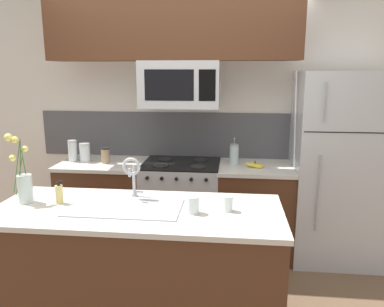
{
  "coord_description": "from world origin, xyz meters",
  "views": [
    {
      "loc": [
        0.5,
        -2.68,
        1.82
      ],
      "look_at": [
        0.18,
        0.27,
        1.16
      ],
      "focal_mm": 35.0,
      "sensor_mm": 36.0,
      "label": 1
    }
  ],
  "objects": [
    {
      "name": "ground_plane",
      "position": [
        0.0,
        0.0,
        0.0
      ],
      "size": [
        10.0,
        10.0,
        0.0
      ],
      "primitive_type": "plane",
      "color": "brown"
    },
    {
      "name": "upper_cabinet_band",
      "position": [
        -0.06,
        0.85,
        2.21
      ],
      "size": [
        2.31,
        0.34,
        0.6
      ],
      "primitive_type": "cube",
      "color": "#4C2B19"
    },
    {
      "name": "storage_jar_short",
      "position": [
        -0.76,
        0.87,
        0.99
      ],
      "size": [
        0.09,
        0.09,
        0.16
      ],
      "color": "#997F5B",
      "rests_on": "back_counter_left"
    },
    {
      "name": "island_counter",
      "position": [
        -0.13,
        -0.35,
        0.46
      ],
      "size": [
        1.96,
        0.78,
        0.91
      ],
      "color": "#4C2B19",
      "rests_on": "ground"
    },
    {
      "name": "drinking_glass",
      "position": [
        0.26,
        -0.4,
        0.97
      ],
      "size": [
        0.08,
        0.08,
        0.11
      ],
      "color": "silver",
      "rests_on": "island_counter"
    },
    {
      "name": "refrigerator",
      "position": [
        1.51,
        0.92,
        0.91
      ],
      "size": [
        0.83,
        0.74,
        1.82
      ],
      "color": "#B7BABF",
      "rests_on": "ground"
    },
    {
      "name": "storage_jar_medium",
      "position": [
        -0.99,
        0.9,
        1.0
      ],
      "size": [
        0.11,
        0.11,
        0.19
      ],
      "color": "silver",
      "rests_on": "back_counter_left"
    },
    {
      "name": "stove_range",
      "position": [
        0.0,
        0.9,
        0.46
      ],
      "size": [
        0.76,
        0.64,
        0.93
      ],
      "color": "#B7BABF",
      "rests_on": "ground"
    },
    {
      "name": "flower_vase",
      "position": [
        -0.94,
        -0.32,
        1.05
      ],
      "size": [
        0.17,
        0.11,
        0.49
      ],
      "color": "silver",
      "rests_on": "island_counter"
    },
    {
      "name": "banana_bunch",
      "position": [
        0.72,
        0.84,
        0.93
      ],
      "size": [
        0.19,
        0.12,
        0.08
      ],
      "color": "yellow",
      "rests_on": "back_counter_right"
    },
    {
      "name": "back_counter_right",
      "position": [
        0.74,
        0.9,
        0.46
      ],
      "size": [
        0.74,
        0.65,
        0.91
      ],
      "color": "#4C2B19",
      "rests_on": "ground"
    },
    {
      "name": "sink_faucet",
      "position": [
        -0.21,
        -0.15,
        1.11
      ],
      "size": [
        0.14,
        0.14,
        0.31
      ],
      "color": "#B7BABF",
      "rests_on": "island_counter"
    },
    {
      "name": "back_counter_left",
      "position": [
        -0.8,
        0.9,
        0.46
      ],
      "size": [
        0.87,
        0.65,
        0.91
      ],
      "color": "#4C2B19",
      "rests_on": "ground"
    },
    {
      "name": "storage_jar_tall",
      "position": [
        -1.12,
        0.9,
        1.02
      ],
      "size": [
        0.09,
        0.09,
        0.22
      ],
      "color": "silver",
      "rests_on": "back_counter_left"
    },
    {
      "name": "spare_glass",
      "position": [
        0.48,
        -0.33,
        0.96
      ],
      "size": [
        0.07,
        0.07,
        0.1
      ],
      "color": "silver",
      "rests_on": "island_counter"
    },
    {
      "name": "splash_band",
      "position": [
        0.0,
        1.22,
        1.15
      ],
      "size": [
        3.15,
        0.01,
        0.48
      ],
      "primitive_type": "cube",
      "color": "#4C4C51",
      "rests_on": "rear_partition"
    },
    {
      "name": "dish_soap_bottle",
      "position": [
        -0.69,
        -0.31,
        0.98
      ],
      "size": [
        0.06,
        0.05,
        0.16
      ],
      "color": "#DBCC75",
      "rests_on": "island_counter"
    },
    {
      "name": "microwave",
      "position": [
        0.0,
        0.88,
        1.69
      ],
      "size": [
        0.74,
        0.4,
        0.43
      ],
      "color": "#B7BABF"
    },
    {
      "name": "kitchen_sink",
      "position": [
        -0.21,
        -0.35,
        0.84
      ],
      "size": [
        0.76,
        0.41,
        0.16
      ],
      "color": "#ADAFB5",
      "rests_on": "island_counter"
    },
    {
      "name": "rear_partition",
      "position": [
        0.3,
        1.28,
        1.3
      ],
      "size": [
        5.2,
        0.1,
        2.6
      ],
      "primitive_type": "cube",
      "color": "silver",
      "rests_on": "ground"
    },
    {
      "name": "french_press",
      "position": [
        0.52,
        0.96,
        1.01
      ],
      "size": [
        0.09,
        0.09,
        0.27
      ],
      "color": "silver",
      "rests_on": "back_counter_right"
    }
  ]
}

